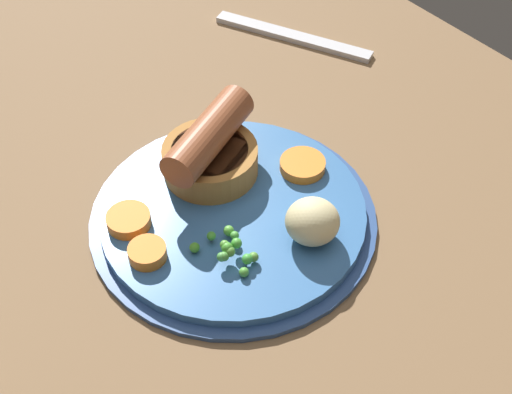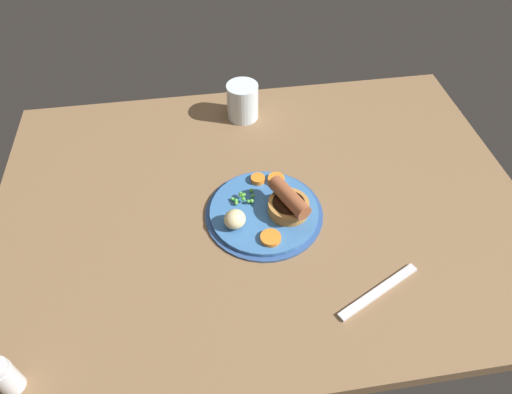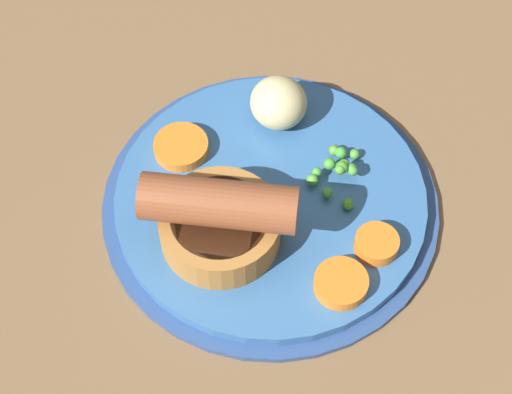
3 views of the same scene
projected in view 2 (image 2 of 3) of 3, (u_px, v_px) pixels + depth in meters
The scene contains 11 objects.
dining_table at pixel (261, 206), 96.19cm from camera, with size 110.00×80.00×3.00cm, color brown.
dinner_plate at pixel (265, 212), 92.36cm from camera, with size 23.90×23.90×1.40cm.
sausage_pudding at pixel (289, 203), 89.70cm from camera, with size 8.16×10.52×5.77cm.
pea_pile at pixel (243, 197), 92.87cm from camera, with size 4.96×3.86×1.72cm.
potato_chunk_0 at pixel (235, 219), 87.72cm from camera, with size 4.16×4.31×3.60cm, color beige.
carrot_slice_0 at pixel (276, 179), 96.83cm from camera, with size 3.58×3.58×0.99cm, color orange.
carrot_slice_1 at pixel (271, 238), 86.40cm from camera, with size 3.97×3.97×0.89cm, color orange.
carrot_slice_6 at pixel (256, 179), 96.78cm from camera, with size 3.00×3.00×1.09cm, color orange.
fork at pixel (379, 291), 80.34cm from camera, with size 18.00×1.60×0.60cm, color silver.
drinking_glass at pixel (242, 101), 111.12cm from camera, with size 7.67×7.67×9.06cm, color silver.
salt_shaker at pixel (5, 377), 67.05cm from camera, with size 3.51×3.51×7.10cm.
Camera 2 is at (10.66, 62.49, 73.88)cm, focal length 32.00 mm.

